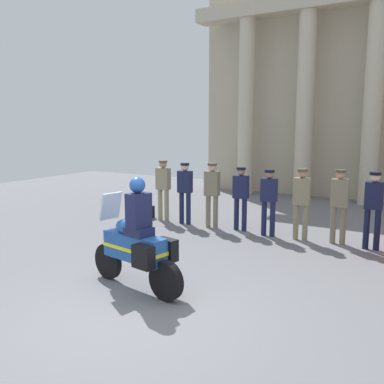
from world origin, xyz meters
name	(u,v)px	position (x,y,z in m)	size (l,w,h in m)	color
ground_plane	(130,315)	(0.00, 0.00, 0.00)	(28.00, 28.00, 0.00)	slate
colonnade_backdrop	(342,86)	(0.48, 11.50, 4.08)	(10.93, 1.46, 7.75)	#B6AB91
officer_in_row_0	(163,185)	(-3.02, 5.30, 1.02)	(0.40, 0.25, 1.73)	gray
officer_in_row_1	(185,188)	(-2.27, 5.27, 1.00)	(0.40, 0.25, 1.69)	#191E42
officer_in_row_2	(212,190)	(-1.43, 5.26, 1.02)	(0.40, 0.25, 1.73)	#7A7056
officer_in_row_3	(241,193)	(-0.65, 5.37, 0.97)	(0.40, 0.25, 1.65)	#191E42
officer_in_row_4	(269,197)	(0.17, 5.21, 0.97)	(0.40, 0.25, 1.64)	#191E42
officer_in_row_5	(301,198)	(0.96, 5.25, 1.01)	(0.40, 0.25, 1.71)	#847A5B
officer_in_row_6	(339,200)	(1.80, 5.36, 1.02)	(0.40, 0.25, 1.72)	#7A7056
officer_in_row_7	(373,204)	(2.53, 5.26, 1.02)	(0.40, 0.25, 1.71)	#141938
motorcycle_with_rider	(137,244)	(-0.48, 0.82, 0.79)	(2.08, 0.79, 1.90)	black
briefcase_on_ground	(150,212)	(-3.50, 5.33, 0.18)	(0.10, 0.32, 0.36)	black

